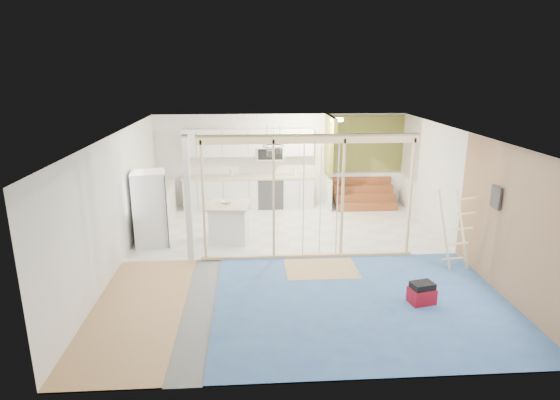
{
  "coord_description": "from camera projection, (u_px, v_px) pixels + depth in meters",
  "views": [
    {
      "loc": [
        -0.86,
        -9.01,
        3.85
      ],
      "look_at": [
        -0.23,
        0.6,
        1.1
      ],
      "focal_mm": 30.0,
      "sensor_mm": 36.0,
      "label": 1
    }
  ],
  "objects": [
    {
      "name": "sheathing_panel",
      "position": [
        515.0,
        227.0,
        7.7
      ],
      "size": [
        0.02,
        4.0,
        2.6
      ],
      "primitive_type": "cube",
      "color": "#A37958",
      "rests_on": "room"
    },
    {
      "name": "bowl",
      "position": [
        226.0,
        202.0,
        10.56
      ],
      "size": [
        0.31,
        0.31,
        0.06
      ],
      "primitive_type": "imported",
      "rotation": [
        0.0,
        0.0,
        -0.36
      ],
      "color": "silver",
      "rests_on": "island"
    },
    {
      "name": "floor_overlays",
      "position": [
        296.0,
        257.0,
        9.82
      ],
      "size": [
        7.0,
        8.0,
        0.03
      ],
      "color": "silver",
      "rests_on": "room"
    },
    {
      "name": "base_cabinets",
      "position": [
        223.0,
        196.0,
        12.75
      ],
      "size": [
        4.45,
        2.24,
        0.93
      ],
      "color": "silver",
      "rests_on": "room"
    },
    {
      "name": "island",
      "position": [
        229.0,
        223.0,
        10.61
      ],
      "size": [
        1.0,
        1.0,
        0.88
      ],
      "rotation": [
        0.0,
        0.0,
        -0.12
      ],
      "color": "silver",
      "rests_on": "room"
    },
    {
      "name": "electrical_panel",
      "position": [
        496.0,
        197.0,
        8.18
      ],
      "size": [
        0.04,
        0.3,
        0.4
      ],
      "primitive_type": "cube",
      "color": "#3B3C40",
      "rests_on": "room"
    },
    {
      "name": "ladder",
      "position": [
        456.0,
        230.0,
        9.02
      ],
      "size": [
        0.86,
        0.15,
        1.61
      ],
      "rotation": [
        0.0,
        0.0,
        -0.31
      ],
      "color": "beige",
      "rests_on": "room"
    },
    {
      "name": "ceiling_light",
      "position": [
        337.0,
        120.0,
        12.03
      ],
      "size": [
        0.32,
        0.32,
        0.08
      ],
      "primitive_type": "cylinder",
      "color": "#FFEABF",
      "rests_on": "room"
    },
    {
      "name": "green_partition",
      "position": [
        354.0,
        174.0,
        13.14
      ],
      "size": [
        2.25,
        1.51,
        2.6
      ],
      "color": "olive",
      "rests_on": "room"
    },
    {
      "name": "soap_bottle_b",
      "position": [
        295.0,
        171.0,
        13.1
      ],
      "size": [
        0.11,
        0.11,
        0.2
      ],
      "primitive_type": "imported",
      "rotation": [
        0.0,
        0.0,
        0.22
      ],
      "color": "white",
      "rests_on": "base_cabinets"
    },
    {
      "name": "room",
      "position": [
        293.0,
        198.0,
        9.4
      ],
      "size": [
        7.01,
        8.01,
        2.61
      ],
      "color": "slate",
      "rests_on": "ground"
    },
    {
      "name": "soap_bottle_a",
      "position": [
        231.0,
        172.0,
        12.88
      ],
      "size": [
        0.11,
        0.11,
        0.27
      ],
      "primitive_type": "imported",
      "rotation": [
        0.0,
        0.0,
        -0.08
      ],
      "color": "#AFB6C3",
      "rests_on": "base_cabinets"
    },
    {
      "name": "toolbox",
      "position": [
        422.0,
        294.0,
        7.84
      ],
      "size": [
        0.46,
        0.39,
        0.39
      ],
      "rotation": [
        0.0,
        0.0,
        0.22
      ],
      "color": "maroon",
      "rests_on": "room"
    },
    {
      "name": "stud_frame",
      "position": [
        280.0,
        184.0,
        9.3
      ],
      "size": [
        4.66,
        0.14,
        2.6
      ],
      "color": "#E8BE8E",
      "rests_on": "room"
    },
    {
      "name": "fridge",
      "position": [
        151.0,
        209.0,
        10.3
      ],
      "size": [
        0.85,
        0.82,
        1.67
      ],
      "rotation": [
        0.0,
        0.0,
        0.19
      ],
      "color": "silver",
      "rests_on": "room"
    },
    {
      "name": "upper_cabinets",
      "position": [
        250.0,
        143.0,
        12.87
      ],
      "size": [
        3.6,
        0.41,
        0.85
      ],
      "color": "silver",
      "rests_on": "room"
    },
    {
      "name": "pot_rack",
      "position": [
        273.0,
        149.0,
        11.01
      ],
      "size": [
        0.52,
        0.52,
        0.72
      ],
      "color": "black",
      "rests_on": "room"
    }
  ]
}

